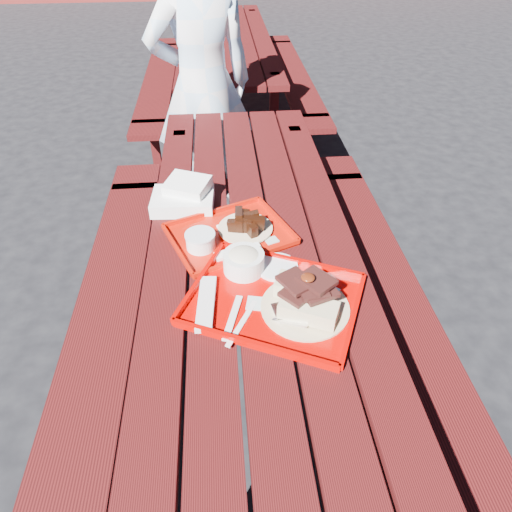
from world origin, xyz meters
name	(u,v)px	position (x,y,z in m)	size (l,w,h in m)	color
ground	(253,372)	(0.00, 0.00, 0.00)	(60.00, 60.00, 0.00)	black
picnic_table_near	(253,283)	(0.00, 0.00, 0.56)	(1.41, 2.40, 0.75)	#420C0D
picnic_table_far	(226,60)	(0.00, 2.80, 0.56)	(1.41, 2.40, 0.75)	#420C0D
near_tray	(276,289)	(0.05, -0.27, 0.79)	(0.61, 0.56, 0.16)	#AF0300
far_tray	(229,234)	(-0.08, 0.04, 0.77)	(0.50, 0.45, 0.07)	#B01105
white_cloth	(184,197)	(-0.25, 0.28, 0.79)	(0.25, 0.22, 0.10)	white
person	(203,86)	(-0.17, 1.39, 0.84)	(0.61, 0.40, 1.67)	#BEE0FF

